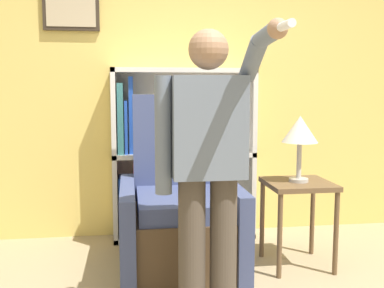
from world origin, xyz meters
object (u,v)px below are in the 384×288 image
(bookcase, at_px, (168,158))
(person_standing, at_px, (208,162))
(side_table, at_px, (298,196))
(armchair, at_px, (179,218))
(table_lamp, at_px, (300,132))

(bookcase, xyz_separation_m, person_standing, (0.08, -1.57, 0.21))
(side_table, bearing_deg, person_standing, -136.64)
(bookcase, bearing_deg, armchair, -88.74)
(person_standing, distance_m, side_table, 1.20)
(bookcase, distance_m, person_standing, 1.58)
(bookcase, bearing_deg, side_table, -41.13)
(armchair, bearing_deg, table_lamp, -3.41)
(armchair, height_order, person_standing, person_standing)
(armchair, relative_size, table_lamp, 2.64)
(armchair, height_order, table_lamp, armchair)
(bookcase, bearing_deg, person_standing, -86.95)
(person_standing, bearing_deg, side_table, 43.36)
(side_table, xyz_separation_m, table_lamp, (0.00, 0.00, 0.48))
(armchair, distance_m, side_table, 0.90)
(armchair, relative_size, person_standing, 0.78)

